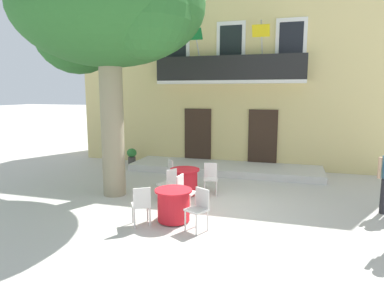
{
  "coord_description": "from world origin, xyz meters",
  "views": [
    {
      "loc": [
        1.88,
        -8.17,
        2.97
      ],
      "look_at": [
        -1.2,
        2.16,
        1.3
      ],
      "focal_mm": 31.59,
      "sensor_mm": 36.0,
      "label": 1
    }
  ],
  "objects_px": {
    "cafe_chair_near_tree_2": "(184,190)",
    "cafe_chair_middle_1": "(169,182)",
    "cafe_table_near_tree": "(174,205)",
    "cafe_chair_middle_0": "(174,171)",
    "plane_tree": "(107,13)",
    "cafe_chair_middle_2": "(211,176)",
    "cafe_chair_near_tree_0": "(141,203)",
    "ground_planter_left": "(132,156)",
    "cafe_chair_near_tree_1": "(199,206)",
    "cafe_table_middle": "(185,181)"
  },
  "relations": [
    {
      "from": "cafe_chair_middle_1",
      "to": "cafe_chair_middle_2",
      "type": "bearing_deg",
      "value": 46.34
    },
    {
      "from": "cafe_table_near_tree",
      "to": "cafe_chair_middle_1",
      "type": "bearing_deg",
      "value": 114.64
    },
    {
      "from": "cafe_chair_near_tree_0",
      "to": "ground_planter_left",
      "type": "xyz_separation_m",
      "value": [
        -3.13,
        5.77,
        -0.15
      ]
    },
    {
      "from": "cafe_chair_middle_0",
      "to": "cafe_chair_middle_2",
      "type": "xyz_separation_m",
      "value": [
        1.23,
        -0.28,
        0.0
      ]
    },
    {
      "from": "plane_tree",
      "to": "cafe_chair_middle_2",
      "type": "height_order",
      "value": "plane_tree"
    },
    {
      "from": "cafe_table_near_tree",
      "to": "ground_planter_left",
      "type": "bearing_deg",
      "value": 125.03
    },
    {
      "from": "cafe_chair_near_tree_0",
      "to": "cafe_chair_near_tree_1",
      "type": "relative_size",
      "value": 1.0
    },
    {
      "from": "cafe_table_near_tree",
      "to": "cafe_chair_middle_0",
      "type": "distance_m",
      "value": 2.76
    },
    {
      "from": "cafe_chair_near_tree_0",
      "to": "cafe_chair_middle_0",
      "type": "relative_size",
      "value": 1.0
    },
    {
      "from": "cafe_table_near_tree",
      "to": "cafe_chair_middle_2",
      "type": "height_order",
      "value": "cafe_chair_middle_2"
    },
    {
      "from": "cafe_table_near_tree",
      "to": "cafe_chair_middle_2",
      "type": "distance_m",
      "value": 2.34
    },
    {
      "from": "cafe_chair_near_tree_1",
      "to": "ground_planter_left",
      "type": "bearing_deg",
      "value": 128.17
    },
    {
      "from": "cafe_chair_near_tree_2",
      "to": "cafe_table_middle",
      "type": "xyz_separation_m",
      "value": [
        -0.39,
        1.3,
        -0.14
      ]
    },
    {
      "from": "cafe_table_near_tree",
      "to": "cafe_chair_near_tree_0",
      "type": "distance_m",
      "value": 0.77
    },
    {
      "from": "cafe_table_near_tree",
      "to": "cafe_chair_near_tree_0",
      "type": "relative_size",
      "value": 0.95
    },
    {
      "from": "cafe_chair_middle_1",
      "to": "ground_planter_left",
      "type": "xyz_separation_m",
      "value": [
        -3.1,
        3.96,
        -0.15
      ]
    },
    {
      "from": "cafe_table_near_tree",
      "to": "cafe_table_middle",
      "type": "relative_size",
      "value": 1.0
    },
    {
      "from": "plane_tree",
      "to": "cafe_chair_middle_1",
      "type": "height_order",
      "value": "plane_tree"
    },
    {
      "from": "cafe_chair_near_tree_0",
      "to": "cafe_chair_middle_2",
      "type": "height_order",
      "value": "same"
    },
    {
      "from": "ground_planter_left",
      "to": "cafe_chair_middle_1",
      "type": "bearing_deg",
      "value": -51.94
    },
    {
      "from": "cafe_table_near_tree",
      "to": "cafe_chair_middle_0",
      "type": "height_order",
      "value": "cafe_chair_middle_0"
    },
    {
      "from": "cafe_chair_middle_0",
      "to": "cafe_chair_near_tree_2",
      "type": "bearing_deg",
      "value": -63.54
    },
    {
      "from": "plane_tree",
      "to": "cafe_chair_near_tree_0",
      "type": "distance_m",
      "value": 5.31
    },
    {
      "from": "cafe_chair_near_tree_1",
      "to": "cafe_chair_near_tree_2",
      "type": "relative_size",
      "value": 1.0
    },
    {
      "from": "cafe_chair_near_tree_1",
      "to": "cafe_chair_middle_1",
      "type": "bearing_deg",
      "value": 128.44
    },
    {
      "from": "plane_tree",
      "to": "cafe_chair_middle_0",
      "type": "distance_m",
      "value": 4.92
    },
    {
      "from": "cafe_chair_near_tree_2",
      "to": "cafe_chair_near_tree_0",
      "type": "bearing_deg",
      "value": -115.59
    },
    {
      "from": "cafe_chair_middle_2",
      "to": "ground_planter_left",
      "type": "xyz_separation_m",
      "value": [
        -4.03,
        2.98,
        -0.15
      ]
    },
    {
      "from": "cafe_table_middle",
      "to": "cafe_chair_middle_0",
      "type": "xyz_separation_m",
      "value": [
        -0.53,
        0.54,
        0.14
      ]
    },
    {
      "from": "cafe_table_near_tree",
      "to": "cafe_chair_near_tree_2",
      "type": "bearing_deg",
      "value": 89.83
    },
    {
      "from": "cafe_chair_middle_2",
      "to": "plane_tree",
      "type": "bearing_deg",
      "value": -163.95
    },
    {
      "from": "cafe_chair_near_tree_1",
      "to": "cafe_chair_middle_1",
      "type": "height_order",
      "value": "same"
    },
    {
      "from": "cafe_table_near_tree",
      "to": "cafe_chair_middle_0",
      "type": "relative_size",
      "value": 0.95
    },
    {
      "from": "cafe_chair_near_tree_0",
      "to": "cafe_table_middle",
      "type": "xyz_separation_m",
      "value": [
        0.2,
        2.53,
        -0.14
      ]
    },
    {
      "from": "cafe_chair_middle_0",
      "to": "cafe_chair_near_tree_1",
      "type": "bearing_deg",
      "value": -61.05
    },
    {
      "from": "cafe_chair_near_tree_0",
      "to": "plane_tree",
      "type": "bearing_deg",
      "value": 132.83
    },
    {
      "from": "plane_tree",
      "to": "cafe_chair_near_tree_1",
      "type": "height_order",
      "value": "plane_tree"
    },
    {
      "from": "cafe_table_middle",
      "to": "ground_planter_left",
      "type": "distance_m",
      "value": 4.64
    },
    {
      "from": "cafe_chair_near_tree_1",
      "to": "plane_tree",
      "type": "bearing_deg",
      "value": 149.7
    },
    {
      "from": "cafe_table_middle",
      "to": "cafe_chair_middle_0",
      "type": "height_order",
      "value": "cafe_chair_middle_0"
    },
    {
      "from": "cafe_chair_near_tree_0",
      "to": "cafe_chair_middle_1",
      "type": "bearing_deg",
      "value": 90.88
    },
    {
      "from": "cafe_chair_middle_2",
      "to": "ground_planter_left",
      "type": "relative_size",
      "value": 1.34
    },
    {
      "from": "cafe_table_middle",
      "to": "cafe_chair_middle_2",
      "type": "xyz_separation_m",
      "value": [
        0.71,
        0.26,
        0.14
      ]
    },
    {
      "from": "plane_tree",
      "to": "cafe_table_near_tree",
      "type": "relative_size",
      "value": 7.89
    },
    {
      "from": "cafe_chair_near_tree_0",
      "to": "cafe_chair_middle_2",
      "type": "xyz_separation_m",
      "value": [
        0.9,
        2.79,
        0.0
      ]
    },
    {
      "from": "cafe_chair_near_tree_0",
      "to": "cafe_chair_middle_2",
      "type": "bearing_deg",
      "value": 72.03
    },
    {
      "from": "cafe_chair_near_tree_1",
      "to": "cafe_chair_middle_2",
      "type": "relative_size",
      "value": 1.0
    },
    {
      "from": "plane_tree",
      "to": "cafe_chair_middle_2",
      "type": "distance_m",
      "value": 5.38
    },
    {
      "from": "cafe_chair_near_tree_2",
      "to": "cafe_chair_middle_1",
      "type": "distance_m",
      "value": 0.85
    },
    {
      "from": "cafe_chair_near_tree_1",
      "to": "cafe_chair_near_tree_2",
      "type": "xyz_separation_m",
      "value": [
        -0.69,
        1.06,
        0.0
      ]
    }
  ]
}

